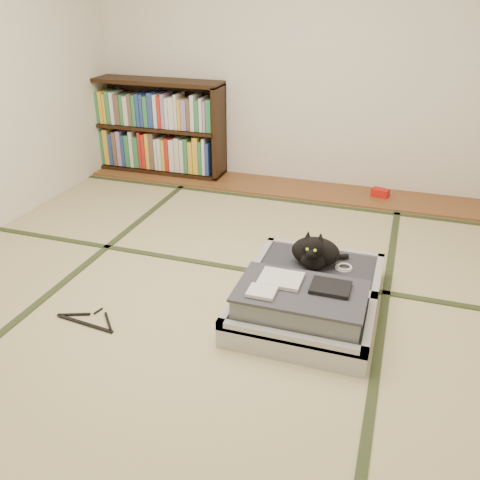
% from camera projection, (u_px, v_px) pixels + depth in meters
% --- Properties ---
extents(floor, '(4.50, 4.50, 0.00)m').
position_uv_depth(floor, '(214.00, 299.00, 3.12)').
color(floor, tan).
rests_on(floor, ground).
extents(wood_strip, '(4.00, 0.50, 0.02)m').
position_uv_depth(wood_strip, '(290.00, 188.00, 4.82)').
color(wood_strip, brown).
rests_on(wood_strip, ground).
extents(red_item, '(0.17, 0.13, 0.07)m').
position_uv_depth(red_item, '(380.00, 193.00, 4.59)').
color(red_item, red).
rests_on(red_item, wood_strip).
extents(room_shell, '(4.50, 4.50, 4.50)m').
position_uv_depth(room_shell, '(208.00, 47.00, 2.47)').
color(room_shell, white).
rests_on(room_shell, ground).
extents(tatami_borders, '(4.00, 4.50, 0.01)m').
position_uv_depth(tatami_borders, '(240.00, 262.00, 3.54)').
color(tatami_borders, '#2D381E').
rests_on(tatami_borders, ground).
extents(bookcase, '(1.36, 0.31, 0.92)m').
position_uv_depth(bookcase, '(157.00, 129.00, 5.07)').
color(bookcase, black).
rests_on(bookcase, wood_strip).
extents(suitcase, '(0.78, 1.04, 0.31)m').
position_uv_depth(suitcase, '(307.00, 297.00, 2.95)').
color(suitcase, '#ABACB0').
rests_on(suitcase, floor).
extents(cat, '(0.35, 0.35, 0.28)m').
position_uv_depth(cat, '(315.00, 252.00, 3.14)').
color(cat, black).
rests_on(cat, suitcase).
extents(cable_coil, '(0.11, 0.11, 0.03)m').
position_uv_depth(cable_coil, '(344.00, 267.00, 3.15)').
color(cable_coil, white).
rests_on(cable_coil, suitcase).
extents(hanger, '(0.40, 0.20, 0.01)m').
position_uv_depth(hanger, '(88.00, 321.00, 2.91)').
color(hanger, black).
rests_on(hanger, floor).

